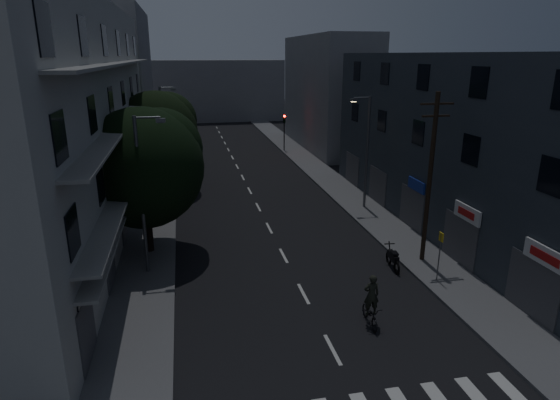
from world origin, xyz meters
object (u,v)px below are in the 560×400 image
object	(u,v)px
utility_pole	(430,176)
motorcycle	(393,259)
cyclist	(371,308)
bus_stop_sign	(440,248)

from	to	relation	value
utility_pole	motorcycle	distance (m)	4.78
motorcycle	cyclist	size ratio (longest dim) A/B	0.88
bus_stop_sign	cyclist	xyz separation A→B (m)	(-4.69, -2.84, -1.12)
utility_pole	motorcycle	xyz separation A→B (m)	(-1.93, -0.43, -4.36)
cyclist	motorcycle	bearing A→B (deg)	59.12
utility_pole	motorcycle	bearing A→B (deg)	-167.51
bus_stop_sign	utility_pole	bearing A→B (deg)	78.54
motorcycle	bus_stop_sign	bearing A→B (deg)	-49.01
utility_pole	cyclist	distance (m)	8.47
utility_pole	cyclist	world-z (taller)	utility_pole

